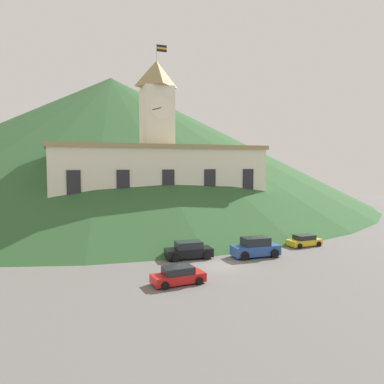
{
  "coord_description": "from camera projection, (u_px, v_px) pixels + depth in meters",
  "views": [
    {
      "loc": [
        -15.36,
        -32.38,
        9.93
      ],
      "look_at": [
        0.0,
        8.05,
        6.62
      ],
      "focal_mm": 35.0,
      "sensor_mm": 36.0,
      "label": 1
    }
  ],
  "objects": [
    {
      "name": "ground_plane",
      "position": [
        221.0,
        266.0,
        36.38
      ],
      "size": [
        160.0,
        160.0,
        0.0
      ],
      "primitive_type": "plane",
      "color": "#605E5B"
    },
    {
      "name": "civic_building",
      "position": [
        157.0,
        182.0,
        57.28
      ],
      "size": [
        32.07,
        11.84,
        27.7
      ],
      "color": "silver",
      "rests_on": "ground"
    },
    {
      "name": "banner_fence",
      "position": [
        175.0,
        228.0,
        49.65
      ],
      "size": [
        31.55,
        0.12,
        2.61
      ],
      "color": "gold",
      "rests_on": "ground"
    },
    {
      "name": "hillside_backdrop",
      "position": [
        112.0,
        140.0,
        97.81
      ],
      "size": [
        127.5,
        127.5,
        31.99
      ],
      "primitive_type": "cone",
      "color": "#2D562D",
      "rests_on": "ground"
    },
    {
      "name": "street_lamp_left",
      "position": [
        135.0,
        214.0,
        48.42
      ],
      "size": [
        1.26,
        0.36,
        4.62
      ],
      "color": "black",
      "rests_on": "ground"
    },
    {
      "name": "street_lamp_far_right",
      "position": [
        213.0,
        208.0,
        52.34
      ],
      "size": [
        1.26,
        0.36,
        5.05
      ],
      "color": "black",
      "rests_on": "ground"
    },
    {
      "name": "car_red_sedan",
      "position": [
        178.0,
        276.0,
        30.86
      ],
      "size": [
        4.52,
        2.38,
        1.45
      ],
      "rotation": [
        0.0,
        0.0,
        3.21
      ],
      "color": "red",
      "rests_on": "ground"
    },
    {
      "name": "car_yellow_coupe",
      "position": [
        304.0,
        241.0,
        45.08
      ],
      "size": [
        4.29,
        2.31,
        1.35
      ],
      "rotation": [
        0.0,
        0.0,
        3.2
      ],
      "color": "yellow",
      "rests_on": "ground"
    },
    {
      "name": "car_blue_van",
      "position": [
        255.0,
        248.0,
        39.78
      ],
      "size": [
        5.19,
        2.57,
        2.1
      ],
      "rotation": [
        0.0,
        0.0,
        -0.05
      ],
      "color": "#284C99",
      "rests_on": "ground"
    },
    {
      "name": "car_black_suv",
      "position": [
        189.0,
        250.0,
        39.13
      ],
      "size": [
        5.03,
        2.64,
        1.8
      ],
      "rotation": [
        0.0,
        0.0,
        3.07
      ],
      "color": "black",
      "rests_on": "ground"
    },
    {
      "name": "pedestrian",
      "position": [
        234.0,
        234.0,
        48.02
      ],
      "size": [
        0.46,
        0.46,
        1.63
      ],
      "rotation": [
        0.0,
        0.0,
        5.09
      ],
      "color": "#33567A",
      "rests_on": "ground"
    }
  ]
}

